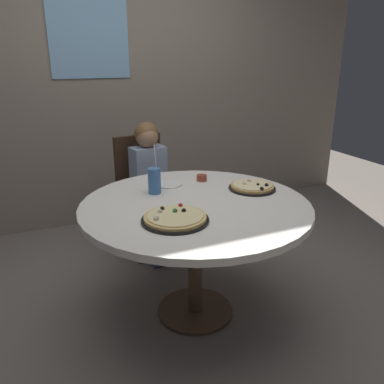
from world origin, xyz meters
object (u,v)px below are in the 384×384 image
Objects in this scene: pizza_cheese at (175,218)px; sauce_bowl at (202,178)px; chair_wooden at (144,187)px; plate_small at (168,184)px; pizza_veggie at (252,187)px; diner_child at (154,199)px; soda_cup at (154,181)px; dining_table at (195,216)px.

pizza_cheese reaches higher than sauce_bowl.
chair_wooden is 0.69m from plate_small.
pizza_veggie is 0.36m from sauce_bowl.
diner_child reaches higher than sauce_bowl.
pizza_veggie is at bearing -16.46° from soda_cup.
chair_wooden reaches higher than sauce_bowl.
diner_child is (0.02, -0.18, -0.05)m from chair_wooden.
plate_small is at bearing -95.13° from diner_child.
pizza_veggie is at bearing 23.54° from pizza_cheese.
pizza_cheese is 0.70m from sauce_bowl.
dining_table is at bearing -89.27° from chair_wooden.
soda_cup is (-0.60, 0.18, 0.06)m from pizza_veggie.
chair_wooden is 13.57× the size of sauce_bowl.
dining_table is at bearing -90.73° from diner_child.
pizza_veggie is 1.66× the size of plate_small.
chair_wooden is at bearing 90.73° from dining_table.
diner_child is at bearing 73.39° from soda_cup.
sauce_bowl is at bearing -71.05° from chair_wooden.
pizza_cheese is 0.60m from plate_small.
dining_table is 0.86m from diner_child.
chair_wooden is at bearing 81.04° from pizza_cheese.
soda_cup is at bearing -106.61° from diner_child.
pizza_veggie is (0.45, -0.94, 0.24)m from chair_wooden.
soda_cup is (0.04, 0.45, 0.06)m from pizza_cheese.
soda_cup reaches higher than dining_table.
dining_table is at bearing -85.17° from plate_small.
sauce_bowl is at bearing 16.87° from soda_cup.
diner_child reaches higher than chair_wooden.
pizza_cheese is (-0.22, -1.04, 0.28)m from diner_child.
dining_table is 1.41× the size of chair_wooden.
plate_small is at bearing -91.62° from chair_wooden.
chair_wooden is (-0.01, 1.02, -0.13)m from dining_table.
chair_wooden is at bearing 108.95° from sauce_bowl.
pizza_veggie is 4.27× the size of sauce_bowl.
soda_cup is (-0.15, -0.76, 0.30)m from chair_wooden.
pizza_veggie is 0.69m from pizza_cheese.
chair_wooden reaches higher than pizza_veggie.
soda_cup is 4.39× the size of sauce_bowl.
diner_child is at bearing 89.27° from dining_table.
plate_small is (-0.46, 0.29, -0.01)m from pizza_veggie.
plate_small is (-0.02, -0.65, 0.22)m from chair_wooden.
chair_wooden reaches higher than dining_table.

